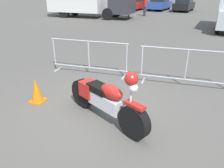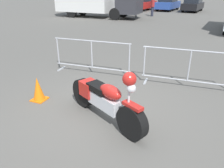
# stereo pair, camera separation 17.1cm
# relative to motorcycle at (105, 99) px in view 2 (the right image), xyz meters

# --- Properties ---
(ground_plane) EXTENTS (120.00, 120.00, 0.00)m
(ground_plane) POSITION_rel_motorcycle_xyz_m (-0.27, 0.29, -0.48)
(ground_plane) COLOR #54514C
(motorcycle) EXTENTS (2.06, 1.22, 1.27)m
(motorcycle) POSITION_rel_motorcycle_xyz_m (0.00, 0.00, 0.00)
(motorcycle) COLOR black
(motorcycle) RESTS_ON ground
(crowd_barrier_near) EXTENTS (2.53, 0.55, 1.07)m
(crowd_barrier_near) POSITION_rel_motorcycle_xyz_m (-1.46, 2.32, 0.08)
(crowd_barrier_near) COLOR #9EA0A5
(crowd_barrier_near) RESTS_ON ground
(crowd_barrier_far) EXTENTS (2.53, 0.55, 1.07)m
(crowd_barrier_far) POSITION_rel_motorcycle_xyz_m (1.46, 2.32, 0.08)
(crowd_barrier_far) COLOR #9EA0A5
(crowd_barrier_far) RESTS_ON ground
(parked_car_tan) EXTENTS (2.48, 4.68, 1.51)m
(parked_car_tan) POSITION_rel_motorcycle_xyz_m (-10.84, 24.03, 0.28)
(parked_car_tan) COLOR tan
(parked_car_tan) RESTS_ON ground
(parked_car_yellow) EXTENTS (2.49, 4.71, 1.52)m
(parked_car_yellow) POSITION_rel_motorcycle_xyz_m (-8.05, 23.67, 0.29)
(parked_car_yellow) COLOR yellow
(parked_car_yellow) RESTS_ON ground
(parked_car_red) EXTENTS (2.46, 4.64, 1.50)m
(parked_car_red) POSITION_rel_motorcycle_xyz_m (-5.25, 23.53, 0.28)
(parked_car_red) COLOR #B21E19
(parked_car_red) RESTS_ON ground
(parked_car_blue) EXTENTS (2.45, 4.62, 1.49)m
(parked_car_blue) POSITION_rel_motorcycle_xyz_m (-2.46, 24.09, 0.27)
(parked_car_blue) COLOR #284799
(parked_car_blue) RESTS_ON ground
(parked_car_black) EXTENTS (2.32, 4.38, 1.42)m
(parked_car_black) POSITION_rel_motorcycle_xyz_m (0.34, 23.81, 0.23)
(parked_car_black) COLOR black
(parked_car_black) RESTS_ON ground
(pedestrian) EXTENTS (0.46, 0.46, 1.69)m
(pedestrian) POSITION_rel_motorcycle_xyz_m (-2.93, 17.86, 0.44)
(pedestrian) COLOR #262838
(pedestrian) RESTS_ON ground
(traffic_cone) EXTENTS (0.34, 0.34, 0.59)m
(traffic_cone) POSITION_rel_motorcycle_xyz_m (-1.85, 0.19, -0.19)
(traffic_cone) COLOR orange
(traffic_cone) RESTS_ON ground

